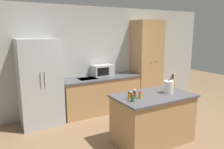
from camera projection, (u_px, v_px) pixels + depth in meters
ground_plane at (151, 146)px, 3.87m from camera, size 14.00×14.00×0.00m
wall_back at (94, 59)px, 5.60m from camera, size 7.20×0.06×2.60m
refrigerator at (40, 83)px, 4.64m from camera, size 0.85×0.74×1.85m
back_counter at (101, 94)px, 5.48m from camera, size 2.01×0.68×0.88m
pantry_cabinet at (147, 62)px, 6.08m from camera, size 0.77×0.58×2.29m
kitchen_island at (153, 118)px, 3.97m from camera, size 1.42×0.86×0.88m
microwave at (102, 70)px, 5.53m from camera, size 0.53×0.34×0.28m
knife_block at (172, 84)px, 4.20m from camera, size 0.09×0.08×0.31m
spice_bottle_tall_dark at (131, 94)px, 3.74m from camera, size 0.05×0.05×0.10m
spice_bottle_short_red at (134, 94)px, 3.73m from camera, size 0.05×0.05×0.14m
spice_bottle_amber_oil at (133, 98)px, 3.51m from camera, size 0.06×0.06×0.13m
spice_bottle_green_herb at (140, 95)px, 3.67m from camera, size 0.06×0.06×0.12m
spice_bottle_pale_salt at (129, 96)px, 3.62m from camera, size 0.04×0.04×0.12m
kettle at (169, 87)px, 3.98m from camera, size 0.18×0.18×0.25m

